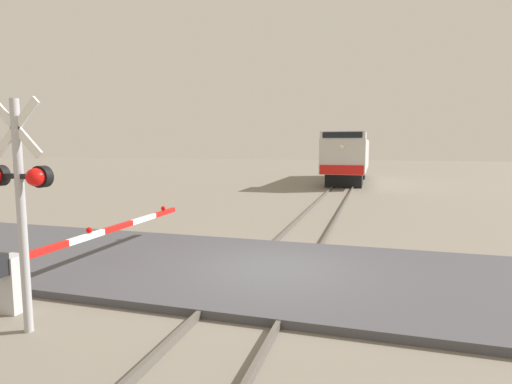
% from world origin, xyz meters
% --- Properties ---
extents(ground_plane, '(160.00, 160.00, 0.00)m').
position_xyz_m(ground_plane, '(0.00, 0.00, 0.00)').
color(ground_plane, gray).
extents(rail_track_left, '(0.08, 80.00, 0.15)m').
position_xyz_m(rail_track_left, '(-0.72, 0.00, 0.07)').
color(rail_track_left, '#59544C').
rests_on(rail_track_left, ground_plane).
extents(rail_track_right, '(0.08, 80.00, 0.15)m').
position_xyz_m(rail_track_right, '(0.72, 0.00, 0.07)').
color(rail_track_right, '#59544C').
rests_on(rail_track_right, ground_plane).
extents(road_surface, '(36.00, 5.48, 0.16)m').
position_xyz_m(road_surface, '(0.00, 0.00, 0.08)').
color(road_surface, '#47474C').
rests_on(road_surface, ground_plane).
extents(locomotive, '(3.08, 14.47, 3.99)m').
position_xyz_m(locomotive, '(0.00, 25.97, 2.09)').
color(locomotive, black).
rests_on(locomotive, ground_plane).
extents(crossing_signal, '(1.18, 0.33, 3.78)m').
position_xyz_m(crossing_signal, '(-3.20, -3.99, 2.32)').
color(crossing_signal, '#ADADB2').
rests_on(crossing_signal, ground_plane).
extents(crossing_gate, '(0.36, 6.75, 1.17)m').
position_xyz_m(crossing_gate, '(-4.10, -2.36, 0.74)').
color(crossing_gate, silver).
rests_on(crossing_gate, ground_plane).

